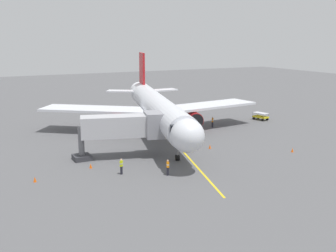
{
  "coord_description": "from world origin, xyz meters",
  "views": [
    {
      "loc": [
        25.43,
        53.63,
        14.19
      ],
      "look_at": [
        1.7,
        6.9,
        3.0
      ],
      "focal_mm": 44.52,
      "sensor_mm": 36.0,
      "label": 1
    }
  ],
  "objects_px": {
    "ground_crew_loader": "(213,122)",
    "safety_cone_wing_port": "(292,150)",
    "ground_crew_marshaller": "(121,166)",
    "safety_cone_nose_right": "(91,166)",
    "baggage_cart_portside": "(261,116)",
    "safety_cone_nose_left": "(35,179)",
    "ground_crew_wing_walker": "(168,167)",
    "safety_cone_wing_starboard": "(210,146)",
    "jet_bridge": "(129,127)",
    "airplane": "(157,108)"
  },
  "relations": [
    {
      "from": "ground_crew_loader",
      "to": "safety_cone_wing_port",
      "type": "distance_m",
      "value": 17.07
    },
    {
      "from": "ground_crew_marshaller",
      "to": "safety_cone_nose_right",
      "type": "distance_m",
      "value": 4.23
    },
    {
      "from": "baggage_cart_portside",
      "to": "safety_cone_nose_left",
      "type": "relative_size",
      "value": 5.18
    },
    {
      "from": "ground_crew_wing_walker",
      "to": "safety_cone_wing_starboard",
      "type": "height_order",
      "value": "ground_crew_wing_walker"
    },
    {
      "from": "ground_crew_marshaller",
      "to": "ground_crew_loader",
      "type": "relative_size",
      "value": 1.0
    },
    {
      "from": "jet_bridge",
      "to": "safety_cone_wing_starboard",
      "type": "relative_size",
      "value": 20.82
    },
    {
      "from": "safety_cone_nose_right",
      "to": "safety_cone_wing_port",
      "type": "distance_m",
      "value": 25.14
    },
    {
      "from": "jet_bridge",
      "to": "ground_crew_wing_walker",
      "type": "distance_m",
      "value": 8.69
    },
    {
      "from": "airplane",
      "to": "safety_cone_nose_right",
      "type": "xyz_separation_m",
      "value": [
        13.61,
        11.55,
        -3.73
      ]
    },
    {
      "from": "safety_cone_nose_left",
      "to": "safety_cone_wing_starboard",
      "type": "bearing_deg",
      "value": -172.59
    },
    {
      "from": "airplane",
      "to": "ground_crew_wing_walker",
      "type": "height_order",
      "value": "airplane"
    },
    {
      "from": "safety_cone_nose_right",
      "to": "ground_crew_marshaller",
      "type": "bearing_deg",
      "value": 123.46
    },
    {
      "from": "ground_crew_loader",
      "to": "safety_cone_wing_starboard",
      "type": "bearing_deg",
      "value": 55.69
    },
    {
      "from": "safety_cone_nose_left",
      "to": "safety_cone_wing_starboard",
      "type": "height_order",
      "value": "same"
    },
    {
      "from": "baggage_cart_portside",
      "to": "ground_crew_wing_walker",
      "type": "bearing_deg",
      "value": 34.59
    },
    {
      "from": "airplane",
      "to": "jet_bridge",
      "type": "xyz_separation_m",
      "value": [
        8.17,
        9.45,
        -0.24
      ]
    },
    {
      "from": "safety_cone_nose_left",
      "to": "safety_cone_nose_right",
      "type": "distance_m",
      "value": 6.56
    },
    {
      "from": "safety_cone_wing_port",
      "to": "safety_cone_nose_left",
      "type": "bearing_deg",
      "value": -6.0
    },
    {
      "from": "safety_cone_nose_right",
      "to": "safety_cone_wing_port",
      "type": "relative_size",
      "value": 1.0
    },
    {
      "from": "ground_crew_wing_walker",
      "to": "safety_cone_nose_right",
      "type": "height_order",
      "value": "ground_crew_wing_walker"
    },
    {
      "from": "ground_crew_loader",
      "to": "baggage_cart_portside",
      "type": "height_order",
      "value": "ground_crew_loader"
    },
    {
      "from": "airplane",
      "to": "ground_crew_loader",
      "type": "bearing_deg",
      "value": -177.88
    },
    {
      "from": "jet_bridge",
      "to": "airplane",
      "type": "bearing_deg",
      "value": -130.85
    },
    {
      "from": "ground_crew_wing_walker",
      "to": "safety_cone_wing_starboard",
      "type": "relative_size",
      "value": 3.11
    },
    {
      "from": "airplane",
      "to": "safety_cone_wing_port",
      "type": "distance_m",
      "value": 20.31
    },
    {
      "from": "airplane",
      "to": "ground_crew_wing_walker",
      "type": "relative_size",
      "value": 23.21
    },
    {
      "from": "safety_cone_nose_left",
      "to": "baggage_cart_portside",
      "type": "bearing_deg",
      "value": -159.63
    },
    {
      "from": "jet_bridge",
      "to": "ground_crew_wing_walker",
      "type": "bearing_deg",
      "value": 97.51
    },
    {
      "from": "airplane",
      "to": "safety_cone_wing_port",
      "type": "bearing_deg",
      "value": 123.46
    },
    {
      "from": "ground_crew_loader",
      "to": "safety_cone_nose_right",
      "type": "relative_size",
      "value": 3.11
    },
    {
      "from": "jet_bridge",
      "to": "ground_crew_marshaller",
      "type": "relative_size",
      "value": 6.7
    },
    {
      "from": "safety_cone_nose_right",
      "to": "ground_crew_loader",
      "type": "bearing_deg",
      "value": -153.27
    },
    {
      "from": "airplane",
      "to": "safety_cone_wing_starboard",
      "type": "distance_m",
      "value": 11.43
    },
    {
      "from": "safety_cone_wing_starboard",
      "to": "jet_bridge",
      "type": "bearing_deg",
      "value": -5.41
    },
    {
      "from": "safety_cone_wing_port",
      "to": "airplane",
      "type": "bearing_deg",
      "value": -56.54
    },
    {
      "from": "baggage_cart_portside",
      "to": "jet_bridge",
      "type": "bearing_deg",
      "value": 21.05
    },
    {
      "from": "safety_cone_nose_left",
      "to": "safety_cone_nose_right",
      "type": "bearing_deg",
      "value": -163.53
    },
    {
      "from": "ground_crew_loader",
      "to": "safety_cone_wing_port",
      "type": "height_order",
      "value": "ground_crew_loader"
    },
    {
      "from": "ground_crew_wing_walker",
      "to": "safety_cone_wing_port",
      "type": "distance_m",
      "value": 18.14
    },
    {
      "from": "jet_bridge",
      "to": "safety_cone_nose_right",
      "type": "bearing_deg",
      "value": 21.1
    },
    {
      "from": "ground_crew_wing_walker",
      "to": "baggage_cart_portside",
      "type": "bearing_deg",
      "value": -145.41
    },
    {
      "from": "ground_crew_wing_walker",
      "to": "safety_cone_wing_starboard",
      "type": "xyz_separation_m",
      "value": [
        -9.76,
        -7.1,
        -0.61
      ]
    },
    {
      "from": "safety_cone_nose_right",
      "to": "safety_cone_wing_starboard",
      "type": "distance_m",
      "value": 16.31
    },
    {
      "from": "jet_bridge",
      "to": "safety_cone_nose_right",
      "type": "relative_size",
      "value": 20.82
    },
    {
      "from": "ground_crew_wing_walker",
      "to": "safety_cone_wing_port",
      "type": "height_order",
      "value": "ground_crew_wing_walker"
    },
    {
      "from": "ground_crew_marshaller",
      "to": "ground_crew_wing_walker",
      "type": "distance_m",
      "value": 4.91
    },
    {
      "from": "airplane",
      "to": "safety_cone_nose_left",
      "type": "bearing_deg",
      "value": 33.97
    },
    {
      "from": "airplane",
      "to": "safety_cone_nose_right",
      "type": "distance_m",
      "value": 18.24
    },
    {
      "from": "jet_bridge",
      "to": "ground_crew_marshaller",
      "type": "xyz_separation_m",
      "value": [
        3.13,
        5.59,
        -2.88
      ]
    },
    {
      "from": "ground_crew_loader",
      "to": "safety_cone_nose_left",
      "type": "height_order",
      "value": "ground_crew_loader"
    }
  ]
}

